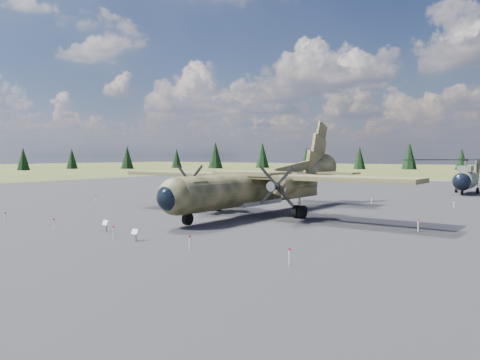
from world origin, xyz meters
The scene contains 8 objects.
ground centered at (0.00, 0.00, 0.00)m, with size 500.00×500.00×0.00m, color brown.
apron centered at (0.00, 10.00, 0.00)m, with size 120.00×120.00×0.04m, color #555559.
transport_plane centered at (2.51, 2.25, 2.69)m, with size 28.35×25.77×9.35m.
helicopter_near centered at (14.04, 36.20, 3.30)m, with size 18.58×21.76×4.66m.
info_placard_left centered at (-0.75, -11.81, 0.53)m, with size 0.52×0.24×0.80m.
info_placard_right centered at (3.40, -13.06, 0.49)m, with size 0.47×0.21×0.73m.
barrier_fence centered at (-0.46, -0.08, 0.51)m, with size 33.12×29.62×0.85m.
treeline centered at (-2.64, 2.02, 4.73)m, with size 309.27×317.54×10.80m.
Camera 1 is at (24.07, -32.38, 5.10)m, focal length 35.00 mm.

